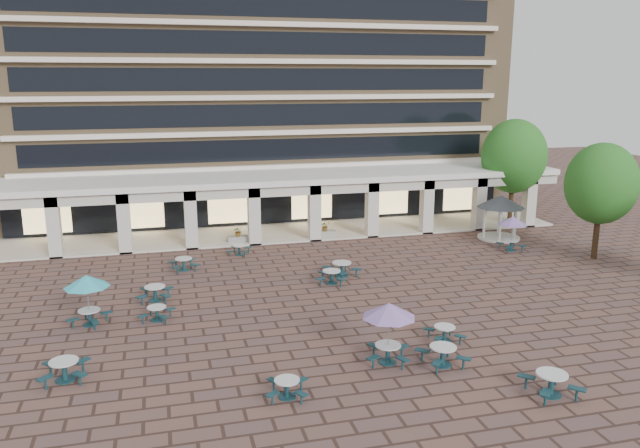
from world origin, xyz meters
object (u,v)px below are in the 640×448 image
at_px(planter_left, 238,237).
at_px(planter_right, 325,231).
at_px(picnic_table_0, 64,369).
at_px(picnic_table_1, 287,387).
at_px(gazebo, 501,206).
at_px(picnic_table_2, 443,354).

relative_size(planter_left, planter_right, 1.00).
xyz_separation_m(picnic_table_0, planter_right, (15.09, 18.32, -0.01)).
bearing_deg(picnic_table_1, gazebo, 56.55).
bearing_deg(picnic_table_0, planter_left, 63.86).
bearing_deg(picnic_table_0, picnic_table_2, -9.75).
relative_size(picnic_table_1, gazebo, 0.53).
distance_m(picnic_table_0, picnic_table_2, 14.53).
bearing_deg(gazebo, planter_left, 169.51).
height_order(picnic_table_0, picnic_table_1, picnic_table_0).
distance_m(picnic_table_1, picnic_table_2, 6.55).
bearing_deg(planter_left, gazebo, -10.49).
bearing_deg(planter_right, gazebo, -15.73).
bearing_deg(gazebo, planter_right, 164.27).
bearing_deg(picnic_table_1, planter_right, 84.24).
xyz_separation_m(gazebo, planter_left, (-18.03, 3.34, -1.85)).
height_order(picnic_table_0, gazebo, gazebo).
xyz_separation_m(picnic_table_1, planter_left, (1.06, 21.67, 0.06)).
bearing_deg(picnic_table_0, planter_right, 50.32).
distance_m(planter_left, planter_right, 6.18).
height_order(picnic_table_1, planter_right, planter_right).
height_order(picnic_table_1, planter_left, planter_left).
distance_m(picnic_table_1, planter_right, 22.85).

